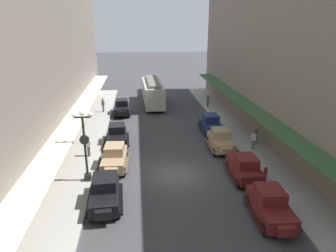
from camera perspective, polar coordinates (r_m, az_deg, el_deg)
ground_plane at (r=22.91m, az=1.57°, el=-9.15°), size 200.00×200.00×0.00m
sidewalk_left at (r=23.21m, az=-17.38°, el=-9.48°), size 3.00×60.00×0.15m
sidewalk_right at (r=24.90m, az=19.11°, el=-7.66°), size 3.00×60.00×0.15m
building_row_left at (r=21.42m, az=-28.32°, el=19.79°), size 4.30×60.00×23.77m
building_row_right at (r=23.92m, az=27.49°, el=12.11°), size 4.30×60.00×17.59m
parked_car_0 at (r=37.56m, az=-8.71°, el=3.54°), size 2.28×4.31×1.84m
parked_car_1 at (r=28.41m, az=-9.57°, el=-1.59°), size 2.28×4.31×1.84m
parked_car_2 at (r=23.82m, az=-10.08°, el=-5.77°), size 2.30×4.32×1.84m
parked_car_3 at (r=27.23m, az=9.90°, el=-2.53°), size 2.22×4.29×1.84m
parked_car_4 at (r=31.36m, az=8.15°, el=0.47°), size 2.21×4.28×1.84m
parked_car_5 at (r=18.76m, az=18.80°, el=-13.83°), size 2.30×4.32×1.84m
parked_car_6 at (r=22.64m, az=14.25°, el=-7.45°), size 2.21×4.29×1.84m
parked_car_7 at (r=19.35m, az=-11.86°, el=-12.07°), size 2.30×4.32×1.84m
streetcar at (r=41.52m, az=-2.89°, el=6.58°), size 2.68×9.64×3.46m
lamp_post_with_clock at (r=21.38m, az=-15.48°, el=-3.16°), size 1.42×0.44×5.16m
fire_hydrant at (r=23.15m, az=17.98°, el=-8.26°), size 0.24×0.24×0.82m
pedestrian_0 at (r=29.09m, az=16.41°, el=-1.54°), size 0.36×0.24×1.64m
pedestrian_1 at (r=38.59m, az=-12.17°, el=3.85°), size 0.36×0.28×1.67m
pedestrian_2 at (r=40.59m, az=7.57°, el=4.82°), size 0.36×0.24×1.64m
pedestrian_3 at (r=27.60m, az=15.88°, el=-2.54°), size 0.36×0.28×1.67m
pedestrian_4 at (r=26.02m, az=-14.82°, el=-3.77°), size 0.36×0.28×1.67m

